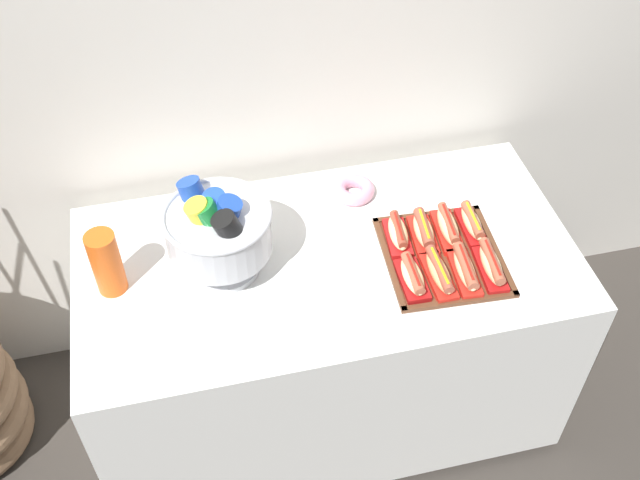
% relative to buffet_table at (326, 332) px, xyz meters
% --- Properties ---
extents(ground_plane, '(10.00, 10.00, 0.00)m').
position_rel_buffet_table_xyz_m(ground_plane, '(0.00, 0.00, -0.40)').
color(ground_plane, '#38332D').
extents(back_wall, '(6.00, 0.10, 2.60)m').
position_rel_buffet_table_xyz_m(back_wall, '(0.00, 0.48, 0.90)').
color(back_wall, silver).
rests_on(back_wall, ground_plane).
extents(buffet_table, '(1.44, 0.74, 0.76)m').
position_rel_buffet_table_xyz_m(buffet_table, '(0.00, 0.00, 0.00)').
color(buffet_table, white).
rests_on(buffet_table, ground_plane).
extents(serving_tray, '(0.35, 0.38, 0.01)m').
position_rel_buffet_table_xyz_m(serving_tray, '(0.32, -0.08, 0.37)').
color(serving_tray, '#56331E').
rests_on(serving_tray, buffet_table).
extents(hot_dog_0, '(0.07, 0.16, 0.06)m').
position_rel_buffet_table_xyz_m(hot_dog_0, '(0.20, -0.16, 0.39)').
color(hot_dog_0, '#B21414').
rests_on(hot_dog_0, serving_tray).
extents(hot_dog_1, '(0.06, 0.18, 0.06)m').
position_rel_buffet_table_xyz_m(hot_dog_1, '(0.28, -0.16, 0.39)').
color(hot_dog_1, red).
rests_on(hot_dog_1, serving_tray).
extents(hot_dog_2, '(0.07, 0.18, 0.06)m').
position_rel_buffet_table_xyz_m(hot_dog_2, '(0.35, -0.17, 0.39)').
color(hot_dog_2, red).
rests_on(hot_dog_2, serving_tray).
extents(hot_dog_3, '(0.07, 0.17, 0.06)m').
position_rel_buffet_table_xyz_m(hot_dog_3, '(0.43, -0.17, 0.40)').
color(hot_dog_3, '#B21414').
rests_on(hot_dog_3, serving_tray).
extents(hot_dog_4, '(0.08, 0.16, 0.06)m').
position_rel_buffet_table_xyz_m(hot_dog_4, '(0.21, 0.01, 0.40)').
color(hot_dog_4, red).
rests_on(hot_dog_4, serving_tray).
extents(hot_dog_5, '(0.08, 0.16, 0.06)m').
position_rel_buffet_table_xyz_m(hot_dog_5, '(0.29, 0.00, 0.40)').
color(hot_dog_5, red).
rests_on(hot_dog_5, serving_tray).
extents(hot_dog_6, '(0.08, 0.18, 0.06)m').
position_rel_buffet_table_xyz_m(hot_dog_6, '(0.36, -0.00, 0.40)').
color(hot_dog_6, red).
rests_on(hot_dog_6, serving_tray).
extents(hot_dog_7, '(0.06, 0.16, 0.06)m').
position_rel_buffet_table_xyz_m(hot_dog_7, '(0.44, -0.00, 0.40)').
color(hot_dog_7, '#B21414').
rests_on(hot_dog_7, serving_tray).
extents(punch_bowl, '(0.30, 0.30, 0.27)m').
position_rel_buffet_table_xyz_m(punch_bowl, '(-0.30, 0.03, 0.51)').
color(punch_bowl, silver).
rests_on(punch_bowl, buffet_table).
extents(cup_stack, '(0.08, 0.08, 0.20)m').
position_rel_buffet_table_xyz_m(cup_stack, '(-0.60, 0.02, 0.46)').
color(cup_stack, '#EA5B19').
rests_on(cup_stack, buffet_table).
extents(donut, '(0.13, 0.13, 0.04)m').
position_rel_buffet_table_xyz_m(donut, '(0.14, 0.23, 0.38)').
color(donut, pink).
rests_on(donut, buffet_table).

